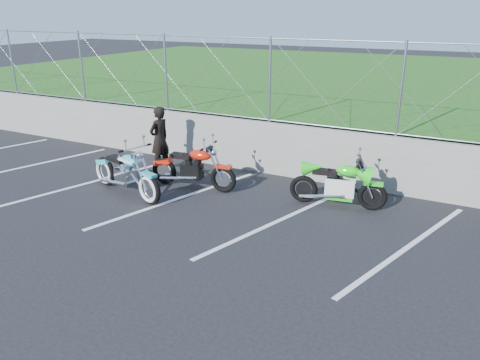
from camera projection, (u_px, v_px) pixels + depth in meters
The scene contains 9 objects.
ground at pixel (151, 215), 9.35m from camera, with size 90.00×90.00×0.00m, color black.
retaining_wall at pixel (233, 142), 12.05m from camera, with size 30.00×0.22×1.30m, color slate.
grass_field at pixel (341, 88), 20.39m from camera, with size 30.00×20.00×1.30m, color #1D4E15.
chain_link_fence at pixel (233, 78), 11.48m from camera, with size 28.00×0.03×2.00m.
parking_lines at pixel (227, 208), 9.67m from camera, with size 18.29×4.31×0.01m.
cruiser_turquoise at pixel (127, 174), 10.25m from camera, with size 2.30×0.85×1.17m.
naked_orange at pixel (194, 169), 10.63m from camera, with size 2.14×0.73×1.07m.
sportbike_green at pixel (339, 186), 9.64m from camera, with size 2.00×0.71×1.04m.
person_standing at pixel (159, 139), 11.72m from camera, with size 0.60×0.39×1.64m, color black.
Camera 1 is at (5.50, -6.77, 3.87)m, focal length 35.00 mm.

